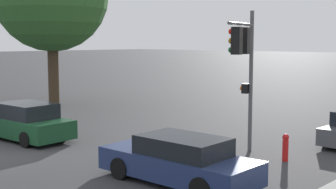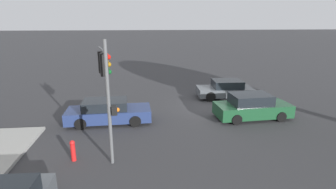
% 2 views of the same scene
% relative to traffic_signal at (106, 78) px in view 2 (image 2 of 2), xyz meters
% --- Properties ---
extents(ground_plane, '(300.00, 300.00, 0.00)m').
position_rel_traffic_signal_xyz_m(ground_plane, '(-6.26, -6.10, -3.47)').
color(ground_plane, '#333335').
extents(traffic_signal, '(0.97, 2.30, 5.04)m').
position_rel_traffic_signal_xyz_m(traffic_signal, '(0.00, 0.00, 0.00)').
color(traffic_signal, '#515456').
rests_on(traffic_signal, ground_plane).
extents(crossing_car_0, '(4.78, 1.98, 1.35)m').
position_rel_traffic_signal_xyz_m(crossing_car_0, '(0.51, -3.89, -2.82)').
color(crossing_car_0, navy).
rests_on(crossing_car_0, ground_plane).
extents(crossing_car_1, '(4.22, 2.19, 1.36)m').
position_rel_traffic_signal_xyz_m(crossing_car_1, '(-7.80, -8.12, -2.82)').
color(crossing_car_1, '#4C5156').
rests_on(crossing_car_1, ground_plane).
extents(crossing_car_2, '(4.52, 2.14, 1.49)m').
position_rel_traffic_signal_xyz_m(crossing_car_2, '(-7.99, -3.71, -2.77)').
color(crossing_car_2, '#194728').
rests_on(crossing_car_2, ground_plane).
extents(fire_hydrant, '(0.22, 0.22, 0.92)m').
position_rel_traffic_signal_xyz_m(fire_hydrant, '(1.51, 0.33, -2.98)').
color(fire_hydrant, red).
rests_on(fire_hydrant, ground_plane).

